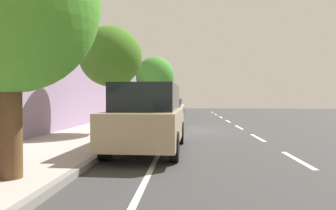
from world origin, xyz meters
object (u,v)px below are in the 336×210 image
object	(u,v)px
street_tree_mid_block	(111,57)
pedestrian_on_phone	(133,105)
parked_suv_tan_mid	(149,117)
bicycle_at_curb	(160,116)
street_tree_far_end	(9,0)
cyclist_with_backpack	(158,105)
fire_hydrant	(122,122)
parked_sedan_silver_second	(166,113)
street_tree_near_cyclist	(155,77)
parked_sedan_white_nearest	(174,106)

from	to	relation	value
street_tree_mid_block	pedestrian_on_phone	bearing A→B (deg)	-84.43
parked_suv_tan_mid	bicycle_at_curb	size ratio (longest dim) A/B	2.82
street_tree_far_end	cyclist_with_backpack	bearing A→B (deg)	-94.17
parked_suv_tan_mid	fire_hydrant	distance (m)	3.78
parked_suv_tan_mid	pedestrian_on_phone	bearing A→B (deg)	-77.54
cyclist_with_backpack	street_tree_far_end	distance (m)	15.66
street_tree_mid_block	fire_hydrant	size ratio (longest dim) A/B	5.25
street_tree_far_end	pedestrian_on_phone	world-z (taller)	street_tree_far_end
parked_sedan_silver_second	fire_hydrant	distance (m)	4.33
bicycle_at_curb	cyclist_with_backpack	bearing A→B (deg)	-64.35
bicycle_at_curb	street_tree_mid_block	xyz separation A→B (m)	(1.35, 8.00, 2.91)
cyclist_with_backpack	pedestrian_on_phone	xyz separation A→B (m)	(2.13, -1.87, -0.04)
street_tree_near_cyclist	street_tree_mid_block	size ratio (longest dim) A/B	1.26
bicycle_at_curb	street_tree_far_end	xyz separation A→B (m)	(1.35, 15.00, 2.96)
street_tree_mid_block	street_tree_near_cyclist	bearing A→B (deg)	-90.00
parked_suv_tan_mid	cyclist_with_backpack	bearing A→B (deg)	-85.72
bicycle_at_curb	cyclist_with_backpack	xyz separation A→B (m)	(0.22, -0.46, 0.72)
bicycle_at_curb	street_tree_mid_block	distance (m)	8.62
parked_sedan_silver_second	parked_suv_tan_mid	distance (m)	7.45
parked_sedan_white_nearest	cyclist_with_backpack	bearing A→B (deg)	85.58
street_tree_far_end	fire_hydrant	bearing A→B (deg)	-93.66
pedestrian_on_phone	fire_hydrant	world-z (taller)	pedestrian_on_phone
street_tree_mid_block	fire_hydrant	xyz separation A→B (m)	(-0.45, -0.10, -2.70)
parked_sedan_white_nearest	pedestrian_on_phone	xyz separation A→B (m)	(2.88, 7.82, 0.29)
street_tree_mid_block	cyclist_with_backpack	bearing A→B (deg)	-97.58
parked_sedan_white_nearest	street_tree_near_cyclist	bearing A→B (deg)	28.44
street_tree_mid_block	pedestrian_on_phone	distance (m)	10.61
cyclist_with_backpack	pedestrian_on_phone	world-z (taller)	cyclist_with_backpack
parked_sedan_white_nearest	fire_hydrant	xyz separation A→B (m)	(1.42, 18.05, -0.18)
parked_suv_tan_mid	fire_hydrant	bearing A→B (deg)	-65.52
parked_sedan_white_nearest	bicycle_at_curb	world-z (taller)	parked_sedan_white_nearest
parked_sedan_white_nearest	bicycle_at_curb	bearing A→B (deg)	87.02
street_tree_near_cyclist	street_tree_mid_block	bearing A→B (deg)	90.00
parked_suv_tan_mid	street_tree_far_end	world-z (taller)	street_tree_far_end
pedestrian_on_phone	parked_suv_tan_mid	bearing A→B (deg)	102.46
parked_suv_tan_mid	street_tree_mid_block	distance (m)	4.48
street_tree_far_end	fire_hydrant	world-z (taller)	street_tree_far_end
street_tree_near_cyclist	street_tree_far_end	bearing A→B (deg)	90.00
bicycle_at_curb	fire_hydrant	bearing A→B (deg)	83.54
cyclist_with_backpack	fire_hydrant	bearing A→B (deg)	85.40
street_tree_near_cyclist	fire_hydrant	xyz separation A→B (m)	(-0.45, 17.04, -3.14)
bicycle_at_curb	street_tree_far_end	size ratio (longest dim) A/B	0.35
fire_hydrant	street_tree_mid_block	bearing A→B (deg)	12.21
parked_suv_tan_mid	street_tree_mid_block	xyz separation A→B (m)	(2.01, -3.31, 2.25)
parked_suv_tan_mid	street_tree_far_end	bearing A→B (deg)	61.45
parked_sedan_white_nearest	street_tree_near_cyclist	world-z (taller)	street_tree_near_cyclist
street_tree_near_cyclist	street_tree_far_end	distance (m)	24.14
parked_sedan_white_nearest	street_tree_mid_block	bearing A→B (deg)	84.10
pedestrian_on_phone	parked_sedan_white_nearest	bearing A→B (deg)	-110.22
parked_sedan_silver_second	cyclist_with_backpack	xyz separation A→B (m)	(0.89, -4.33, 0.33)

